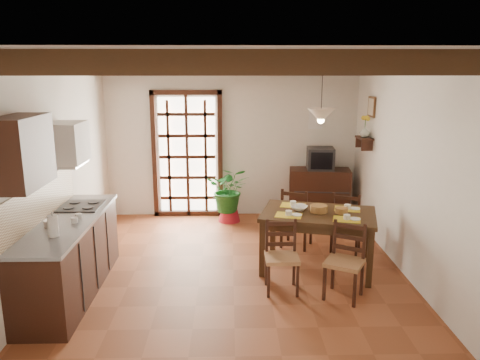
{
  "coord_description": "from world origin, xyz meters",
  "views": [
    {
      "loc": [
        -0.04,
        -5.85,
        2.64
      ],
      "look_at": [
        0.1,
        0.4,
        1.15
      ],
      "focal_mm": 35.0,
      "sensor_mm": 36.0,
      "label": 1
    }
  ],
  "objects_px": {
    "chair_far_right": "(346,232)",
    "potted_plant": "(229,190)",
    "kitchen_counter": "(70,256)",
    "dining_table": "(318,220)",
    "chair_far_left": "(296,228)",
    "sideboard": "(319,194)",
    "chair_near_left": "(282,270)",
    "pendant_lamp": "(321,114)",
    "chair_near_right": "(344,275)",
    "crt_tv": "(320,159)"
  },
  "relations": [
    {
      "from": "chair_far_right",
      "to": "potted_plant",
      "type": "height_order",
      "value": "potted_plant"
    },
    {
      "from": "kitchen_counter",
      "to": "dining_table",
      "type": "xyz_separation_m",
      "value": [
        3.08,
        0.62,
        0.22
      ]
    },
    {
      "from": "chair_far_left",
      "to": "chair_far_right",
      "type": "height_order",
      "value": "chair_far_left"
    },
    {
      "from": "chair_far_left",
      "to": "sideboard",
      "type": "distance_m",
      "value": 1.52
    },
    {
      "from": "chair_near_left",
      "to": "pendant_lamp",
      "type": "xyz_separation_m",
      "value": [
        0.55,
        0.73,
        1.81
      ]
    },
    {
      "from": "chair_near_right",
      "to": "crt_tv",
      "type": "distance_m",
      "value": 3.14
    },
    {
      "from": "chair_far_right",
      "to": "pendant_lamp",
      "type": "bearing_deg",
      "value": 66.55
    },
    {
      "from": "chair_far_right",
      "to": "potted_plant",
      "type": "bearing_deg",
      "value": -17.33
    },
    {
      "from": "chair_near_right",
      "to": "chair_far_left",
      "type": "height_order",
      "value": "chair_far_left"
    },
    {
      "from": "chair_near_left",
      "to": "chair_far_right",
      "type": "xyz_separation_m",
      "value": [
        1.09,
        1.27,
        0.01
      ]
    },
    {
      "from": "sideboard",
      "to": "chair_far_right",
      "type": "bearing_deg",
      "value": -79.36
    },
    {
      "from": "chair_far_left",
      "to": "kitchen_counter",
      "type": "bearing_deg",
      "value": 51.13
    },
    {
      "from": "chair_near_left",
      "to": "potted_plant",
      "type": "distance_m",
      "value": 2.78
    },
    {
      "from": "chair_near_left",
      "to": "potted_plant",
      "type": "bearing_deg",
      "value": 103.41
    },
    {
      "from": "kitchen_counter",
      "to": "chair_near_right",
      "type": "distance_m",
      "value": 3.26
    },
    {
      "from": "chair_near_left",
      "to": "chair_near_right",
      "type": "distance_m",
      "value": 0.74
    },
    {
      "from": "kitchen_counter",
      "to": "dining_table",
      "type": "height_order",
      "value": "kitchen_counter"
    },
    {
      "from": "chair_near_left",
      "to": "chair_far_left",
      "type": "bearing_deg",
      "value": 75.36
    },
    {
      "from": "chair_near_right",
      "to": "chair_far_right",
      "type": "bearing_deg",
      "value": 104.58
    },
    {
      "from": "sideboard",
      "to": "crt_tv",
      "type": "relative_size",
      "value": 2.16
    },
    {
      "from": "dining_table",
      "to": "pendant_lamp",
      "type": "distance_m",
      "value": 1.39
    },
    {
      "from": "chair_near_left",
      "to": "chair_far_left",
      "type": "relative_size",
      "value": 0.94
    },
    {
      "from": "potted_plant",
      "to": "pendant_lamp",
      "type": "distance_m",
      "value": 2.74
    },
    {
      "from": "chair_far_left",
      "to": "potted_plant",
      "type": "relative_size",
      "value": 0.44
    },
    {
      "from": "chair_far_left",
      "to": "crt_tv",
      "type": "distance_m",
      "value": 1.7
    },
    {
      "from": "chair_far_left",
      "to": "chair_far_right",
      "type": "bearing_deg",
      "value": -169.9
    },
    {
      "from": "kitchen_counter",
      "to": "chair_near_left",
      "type": "relative_size",
      "value": 2.6
    },
    {
      "from": "kitchen_counter",
      "to": "crt_tv",
      "type": "height_order",
      "value": "kitchen_counter"
    },
    {
      "from": "dining_table",
      "to": "kitchen_counter",
      "type": "bearing_deg",
      "value": -153.85
    },
    {
      "from": "sideboard",
      "to": "pendant_lamp",
      "type": "distance_m",
      "value": 2.69
    },
    {
      "from": "chair_far_right",
      "to": "crt_tv",
      "type": "height_order",
      "value": "crt_tv"
    },
    {
      "from": "chair_near_left",
      "to": "chair_far_left",
      "type": "distance_m",
      "value": 1.5
    },
    {
      "from": "kitchen_counter",
      "to": "chair_far_right",
      "type": "relative_size",
      "value": 2.46
    },
    {
      "from": "chair_near_right",
      "to": "chair_far_right",
      "type": "height_order",
      "value": "chair_far_right"
    },
    {
      "from": "chair_near_right",
      "to": "sideboard",
      "type": "xyz_separation_m",
      "value": [
        0.27,
        3.02,
        0.17
      ]
    },
    {
      "from": "kitchen_counter",
      "to": "crt_tv",
      "type": "xyz_separation_m",
      "value": [
        3.52,
        2.82,
        0.62
      ]
    },
    {
      "from": "sideboard",
      "to": "crt_tv",
      "type": "xyz_separation_m",
      "value": [
        0.0,
        -0.01,
        0.64
      ]
    },
    {
      "from": "chair_far_left",
      "to": "chair_far_right",
      "type": "xyz_separation_m",
      "value": [
        0.71,
        -0.19,
        -0.0
      ]
    },
    {
      "from": "chair_near_right",
      "to": "potted_plant",
      "type": "xyz_separation_m",
      "value": [
        -1.35,
        2.87,
        0.29
      ]
    },
    {
      "from": "chair_near_left",
      "to": "chair_near_right",
      "type": "bearing_deg",
      "value": -14.58
    },
    {
      "from": "chair_near_right",
      "to": "chair_near_left",
      "type": "bearing_deg",
      "value": -165.59
    },
    {
      "from": "chair_far_right",
      "to": "crt_tv",
      "type": "xyz_separation_m",
      "value": [
        -0.11,
        1.56,
        0.81
      ]
    },
    {
      "from": "crt_tv",
      "to": "potted_plant",
      "type": "height_order",
      "value": "potted_plant"
    },
    {
      "from": "kitchen_counter",
      "to": "chair_near_right",
      "type": "height_order",
      "value": "kitchen_counter"
    },
    {
      "from": "dining_table",
      "to": "pendant_lamp",
      "type": "height_order",
      "value": "pendant_lamp"
    },
    {
      "from": "chair_far_left",
      "to": "chair_far_right",
      "type": "relative_size",
      "value": 1.01
    },
    {
      "from": "dining_table",
      "to": "chair_near_left",
      "type": "distance_m",
      "value": 0.94
    },
    {
      "from": "dining_table",
      "to": "pendant_lamp",
      "type": "relative_size",
      "value": 1.96
    },
    {
      "from": "dining_table",
      "to": "potted_plant",
      "type": "distance_m",
      "value": 2.37
    },
    {
      "from": "sideboard",
      "to": "crt_tv",
      "type": "height_order",
      "value": "crt_tv"
    }
  ]
}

